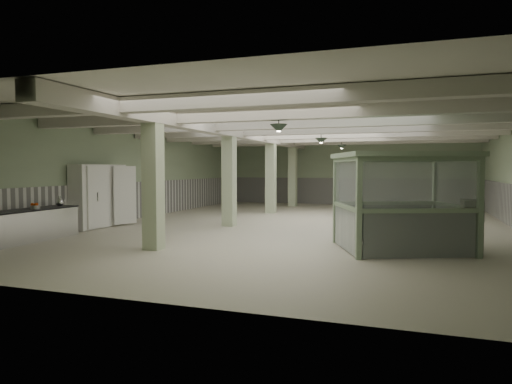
% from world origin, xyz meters
% --- Properties ---
extents(floor, '(20.00, 20.00, 0.00)m').
position_xyz_m(floor, '(0.00, 0.00, 0.00)').
color(floor, beige).
rests_on(floor, ground).
extents(ceiling, '(14.00, 20.00, 0.02)m').
position_xyz_m(ceiling, '(0.00, 0.00, 3.60)').
color(ceiling, white).
rests_on(ceiling, wall_back).
extents(wall_back, '(14.00, 0.02, 3.60)m').
position_xyz_m(wall_back, '(0.00, 10.00, 1.80)').
color(wall_back, '#9DB28E').
rests_on(wall_back, floor).
extents(wall_front, '(14.00, 0.02, 3.60)m').
position_xyz_m(wall_front, '(0.00, -10.00, 1.80)').
color(wall_front, '#9DB28E').
rests_on(wall_front, floor).
extents(wall_left, '(0.02, 20.00, 3.60)m').
position_xyz_m(wall_left, '(-7.00, 0.00, 1.80)').
color(wall_left, '#9DB28E').
rests_on(wall_left, floor).
extents(wainscot_left, '(0.05, 19.90, 1.50)m').
position_xyz_m(wainscot_left, '(-6.97, 0.00, 0.75)').
color(wainscot_left, silver).
rests_on(wainscot_left, floor).
extents(wainscot_back, '(13.90, 0.05, 1.50)m').
position_xyz_m(wainscot_back, '(0.00, 9.97, 0.75)').
color(wainscot_back, silver).
rests_on(wainscot_back, floor).
extents(girder, '(0.45, 19.90, 0.40)m').
position_xyz_m(girder, '(-2.50, 0.00, 3.38)').
color(girder, beige).
rests_on(girder, ceiling).
extents(beam_a, '(13.90, 0.35, 0.32)m').
position_xyz_m(beam_a, '(0.00, -7.50, 3.42)').
color(beam_a, beige).
rests_on(beam_a, ceiling).
extents(beam_b, '(13.90, 0.35, 0.32)m').
position_xyz_m(beam_b, '(0.00, -5.00, 3.42)').
color(beam_b, beige).
rests_on(beam_b, ceiling).
extents(beam_c, '(13.90, 0.35, 0.32)m').
position_xyz_m(beam_c, '(0.00, -2.50, 3.42)').
color(beam_c, beige).
rests_on(beam_c, ceiling).
extents(beam_d, '(13.90, 0.35, 0.32)m').
position_xyz_m(beam_d, '(0.00, 0.00, 3.42)').
color(beam_d, beige).
rests_on(beam_d, ceiling).
extents(beam_e, '(13.90, 0.35, 0.32)m').
position_xyz_m(beam_e, '(0.00, 2.50, 3.42)').
color(beam_e, beige).
rests_on(beam_e, ceiling).
extents(beam_f, '(13.90, 0.35, 0.32)m').
position_xyz_m(beam_f, '(0.00, 5.00, 3.42)').
color(beam_f, beige).
rests_on(beam_f, ceiling).
extents(beam_g, '(13.90, 0.35, 0.32)m').
position_xyz_m(beam_g, '(0.00, 7.50, 3.42)').
color(beam_g, beige).
rests_on(beam_g, ceiling).
extents(column_a, '(0.42, 0.42, 3.60)m').
position_xyz_m(column_a, '(-2.50, -6.00, 1.80)').
color(column_a, beige).
rests_on(column_a, floor).
extents(column_b, '(0.42, 0.42, 3.60)m').
position_xyz_m(column_b, '(-2.50, -1.00, 1.80)').
color(column_b, beige).
rests_on(column_b, floor).
extents(column_c, '(0.42, 0.42, 3.60)m').
position_xyz_m(column_c, '(-2.50, 4.00, 1.80)').
color(column_c, beige).
rests_on(column_c, floor).
extents(column_d, '(0.42, 0.42, 3.60)m').
position_xyz_m(column_d, '(-2.50, 8.00, 1.80)').
color(column_d, beige).
rests_on(column_d, floor).
extents(pendant_front, '(0.44, 0.44, 0.22)m').
position_xyz_m(pendant_front, '(0.50, -5.00, 3.05)').
color(pendant_front, '#2B3A2C').
rests_on(pendant_front, ceiling).
extents(pendant_mid, '(0.44, 0.44, 0.22)m').
position_xyz_m(pendant_mid, '(0.50, 0.50, 3.05)').
color(pendant_mid, '#2B3A2C').
rests_on(pendant_mid, ceiling).
extents(pendant_back, '(0.44, 0.44, 0.22)m').
position_xyz_m(pendant_back, '(0.50, 5.50, 3.05)').
color(pendant_back, '#2B3A2C').
rests_on(pendant_back, ceiling).
extents(pitcher_near, '(0.30, 0.31, 0.32)m').
position_xyz_m(pitcher_near, '(-6.39, -4.97, 1.06)').
color(pitcher_near, silver).
rests_on(pitcher_near, prep_counter).
extents(orange_bowl, '(0.33, 0.33, 0.10)m').
position_xyz_m(orange_bowl, '(-6.46, -5.86, 0.95)').
color(orange_bowl, '#B2B2B7').
rests_on(orange_bowl, prep_counter).
extents(walkin_cooler, '(0.95, 2.37, 2.18)m').
position_xyz_m(walkin_cooler, '(-6.62, -2.82, 1.09)').
color(walkin_cooler, white).
rests_on(walkin_cooler, floor).
extents(guard_booth, '(3.78, 3.52, 2.44)m').
position_xyz_m(guard_booth, '(3.42, -4.03, 1.68)').
color(guard_booth, '#8AA383').
rests_on(guard_booth, floor).
extents(filing_cabinet, '(0.46, 0.63, 1.32)m').
position_xyz_m(filing_cabinet, '(5.02, -4.20, 0.66)').
color(filing_cabinet, '#525647').
rests_on(filing_cabinet, floor).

